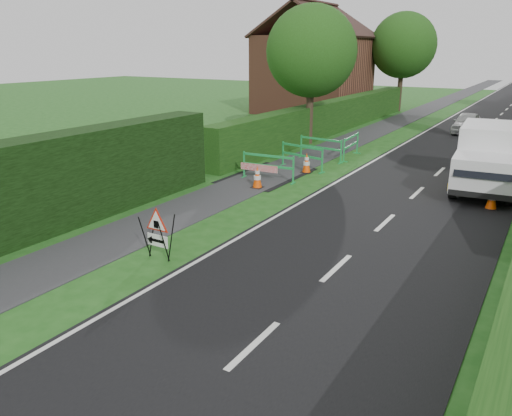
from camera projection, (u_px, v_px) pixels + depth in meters
The scene contains 18 objects.
ground at pixel (99, 331), 8.57m from camera, with size 120.00×120.00×0.00m, color #1C4F16.
road_surface at pixel (500, 116), 35.84m from camera, with size 6.00×90.00×0.02m, color black.
footpath at pixel (422, 111), 38.55m from camera, with size 2.00×90.00×0.02m, color #2D2D30.
hedge_west_far at pixel (332, 132), 28.95m from camera, with size 1.00×24.00×1.80m, color #14380F.
house_west at pixel (314, 73), 37.04m from camera, with size 7.50×7.40×7.88m.
tree_nw at pixel (312, 52), 24.12m from camera, with size 4.40×4.40×6.70m.
tree_fw at pixel (403, 45), 37.05m from camera, with size 4.80×4.80×7.24m.
triangle_sign at pixel (156, 230), 11.26m from camera, with size 0.72×0.72×1.05m.
works_van at pixel (487, 157), 16.85m from camera, with size 2.22×4.84×2.15m.
traffic_cone_0 at pixel (492, 197), 14.93m from camera, with size 0.38×0.38×0.79m.
traffic_cone_3 at pixel (257, 177), 17.22m from camera, with size 0.38×0.38×0.79m.
traffic_cone_4 at pixel (307, 163), 19.34m from camera, with size 0.38×0.38×0.79m.
ped_barrier_0 at pixel (268, 164), 18.13m from camera, with size 2.08×0.48×1.00m.
ped_barrier_1 at pixel (302, 154), 19.86m from camera, with size 2.09×0.79×1.00m.
ped_barrier_2 at pixel (321, 146), 21.44m from camera, with size 2.09×0.61×1.00m.
ped_barrier_3 at pixel (351, 143), 21.98m from camera, with size 0.49×2.08×1.00m.
redwhite_plank at pixel (259, 180), 18.45m from camera, with size 1.50×0.04×0.25m, color red.
hatchback_car at pixel (467, 123), 28.43m from camera, with size 1.36×3.38×1.15m, color silver.
Camera 1 is at (6.19, -5.03, 4.64)m, focal length 35.00 mm.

